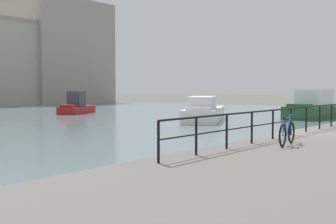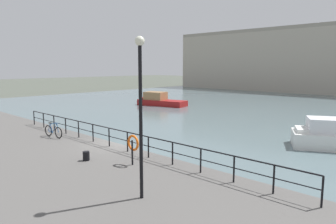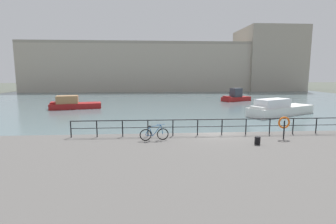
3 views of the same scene
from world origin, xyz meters
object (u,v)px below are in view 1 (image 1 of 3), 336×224
(moored_red_daysailer, at_px, (77,106))
(moored_white_yacht, at_px, (314,107))
(parked_bicycle, at_px, (287,133))
(moored_blue_motorboat, at_px, (204,111))

(moored_red_daysailer, xyz_separation_m, moored_white_yacht, (7.78, -21.25, 0.20))
(moored_white_yacht, xyz_separation_m, parked_bicycle, (-22.45, -7.25, 0.16))
(moored_white_yacht, bearing_deg, parked_bicycle, 21.09)
(moored_red_daysailer, height_order, moored_white_yacht, moored_white_yacht)
(moored_blue_motorboat, distance_m, parked_bicycle, 19.39)
(moored_blue_motorboat, height_order, moored_red_daysailer, moored_red_daysailer)
(moored_red_daysailer, distance_m, parked_bicycle, 32.06)
(moored_red_daysailer, bearing_deg, moored_blue_motorboat, 61.30)
(moored_white_yacht, bearing_deg, moored_red_daysailer, -66.71)
(moored_blue_motorboat, relative_size, moored_white_yacht, 1.32)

